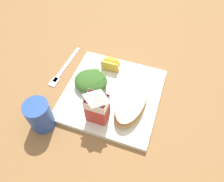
{
  "coord_description": "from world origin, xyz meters",
  "views": [
    {
      "loc": [
        -0.12,
        0.35,
        0.54
      ],
      "look_at": [
        0.0,
        0.0,
        0.03
      ],
      "focal_mm": 34.39,
      "sensor_mm": 36.0,
      "label": 1
    }
  ],
  "objects_px": {
    "green_salad_pile": "(91,81)",
    "cheesy_pizza_bread": "(132,102)",
    "milk_carton": "(97,105)",
    "drinking_blue_cup": "(40,115)",
    "metal_fork": "(63,69)",
    "orange_wedge_front": "(111,63)",
    "white_plate": "(112,94)"
  },
  "relations": [
    {
      "from": "cheesy_pizza_bread",
      "to": "orange_wedge_front",
      "type": "bearing_deg",
      "value": -49.29
    },
    {
      "from": "white_plate",
      "to": "drinking_blue_cup",
      "type": "bearing_deg",
      "value": 45.49
    },
    {
      "from": "green_salad_pile",
      "to": "orange_wedge_front",
      "type": "relative_size",
      "value": 1.65
    },
    {
      "from": "orange_wedge_front",
      "to": "metal_fork",
      "type": "relative_size",
      "value": 0.32
    },
    {
      "from": "metal_fork",
      "to": "milk_carton",
      "type": "bearing_deg",
      "value": 142.43
    },
    {
      "from": "green_salad_pile",
      "to": "milk_carton",
      "type": "xyz_separation_m",
      "value": [
        -0.06,
        0.1,
        0.04
      ]
    },
    {
      "from": "metal_fork",
      "to": "drinking_blue_cup",
      "type": "height_order",
      "value": "drinking_blue_cup"
    },
    {
      "from": "green_salad_pile",
      "to": "cheesy_pizza_bread",
      "type": "bearing_deg",
      "value": 167.31
    },
    {
      "from": "orange_wedge_front",
      "to": "drinking_blue_cup",
      "type": "height_order",
      "value": "drinking_blue_cup"
    },
    {
      "from": "milk_carton",
      "to": "metal_fork",
      "type": "height_order",
      "value": "milk_carton"
    },
    {
      "from": "metal_fork",
      "to": "drinking_blue_cup",
      "type": "bearing_deg",
      "value": 101.67
    },
    {
      "from": "green_salad_pile",
      "to": "orange_wedge_front",
      "type": "xyz_separation_m",
      "value": [
        -0.03,
        -0.09,
        -0.0
      ]
    },
    {
      "from": "white_plate",
      "to": "green_salad_pile",
      "type": "height_order",
      "value": "green_salad_pile"
    },
    {
      "from": "drinking_blue_cup",
      "to": "cheesy_pizza_bread",
      "type": "bearing_deg",
      "value": -149.33
    },
    {
      "from": "metal_fork",
      "to": "drinking_blue_cup",
      "type": "relative_size",
      "value": 2.04
    },
    {
      "from": "green_salad_pile",
      "to": "milk_carton",
      "type": "distance_m",
      "value": 0.12
    },
    {
      "from": "orange_wedge_front",
      "to": "metal_fork",
      "type": "bearing_deg",
      "value": 16.7
    },
    {
      "from": "cheesy_pizza_bread",
      "to": "green_salad_pile",
      "type": "xyz_separation_m",
      "value": [
        0.14,
        -0.03,
        0.0
      ]
    },
    {
      "from": "milk_carton",
      "to": "orange_wedge_front",
      "type": "distance_m",
      "value": 0.19
    },
    {
      "from": "orange_wedge_front",
      "to": "drinking_blue_cup",
      "type": "distance_m",
      "value": 0.27
    },
    {
      "from": "white_plate",
      "to": "drinking_blue_cup",
      "type": "xyz_separation_m",
      "value": [
        0.15,
        0.15,
        0.04
      ]
    },
    {
      "from": "orange_wedge_front",
      "to": "drinking_blue_cup",
      "type": "xyz_separation_m",
      "value": [
        0.11,
        0.25,
        0.01
      ]
    },
    {
      "from": "white_plate",
      "to": "orange_wedge_front",
      "type": "distance_m",
      "value": 0.11
    },
    {
      "from": "drinking_blue_cup",
      "to": "metal_fork",
      "type": "bearing_deg",
      "value": -78.33
    },
    {
      "from": "milk_carton",
      "to": "drinking_blue_cup",
      "type": "bearing_deg",
      "value": 24.04
    },
    {
      "from": "cheesy_pizza_bread",
      "to": "drinking_blue_cup",
      "type": "height_order",
      "value": "drinking_blue_cup"
    },
    {
      "from": "orange_wedge_front",
      "to": "green_salad_pile",
      "type": "bearing_deg",
      "value": 69.47
    },
    {
      "from": "cheesy_pizza_bread",
      "to": "drinking_blue_cup",
      "type": "relative_size",
      "value": 1.89
    },
    {
      "from": "white_plate",
      "to": "green_salad_pile",
      "type": "distance_m",
      "value": 0.08
    },
    {
      "from": "metal_fork",
      "to": "cheesy_pizza_bread",
      "type": "bearing_deg",
      "value": 164.04
    },
    {
      "from": "drinking_blue_cup",
      "to": "milk_carton",
      "type": "bearing_deg",
      "value": -155.96
    },
    {
      "from": "white_plate",
      "to": "cheesy_pizza_bread",
      "type": "distance_m",
      "value": 0.08
    }
  ]
}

